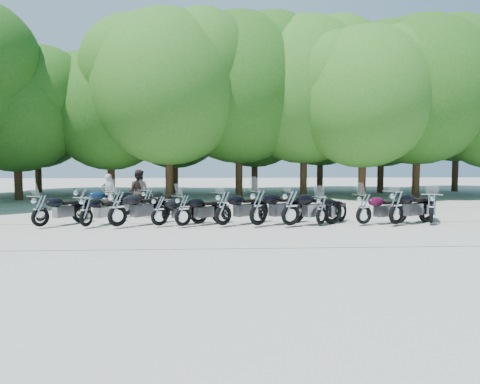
{
  "coord_description": "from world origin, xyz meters",
  "views": [
    {
      "loc": [
        -0.77,
        -13.48,
        2.15
      ],
      "look_at": [
        0.0,
        1.5,
        1.1
      ],
      "focal_mm": 32.0,
      "sensor_mm": 36.0,
      "label": 1
    }
  ],
  "objects_px": {
    "motorcycle_12": "(82,201)",
    "motorcycle_13": "(115,202)",
    "motorcycle_4": "(183,209)",
    "motorcycle_7": "(291,207)",
    "motorcycle_3": "(159,210)",
    "motorcycle_8": "(321,209)",
    "motorcycle_6": "(258,206)",
    "rider_0": "(108,194)",
    "motorcycle_10": "(396,206)",
    "motorcycle_0": "(40,210)",
    "motorcycle_1": "(86,210)",
    "motorcycle_5": "(223,207)",
    "motorcycle_9": "(364,208)",
    "rider_1": "(138,192)",
    "motorcycle_2": "(117,208)",
    "motorcycle_11": "(431,207)",
    "motorcycle_14": "(148,201)"
  },
  "relations": [
    {
      "from": "motorcycle_11",
      "to": "motorcycle_14",
      "type": "height_order",
      "value": "same"
    },
    {
      "from": "motorcycle_7",
      "to": "motorcycle_10",
      "type": "bearing_deg",
      "value": -114.59
    },
    {
      "from": "motorcycle_1",
      "to": "motorcycle_8",
      "type": "bearing_deg",
      "value": -157.24
    },
    {
      "from": "motorcycle_14",
      "to": "motorcycle_4",
      "type": "bearing_deg",
      "value": 156.44
    },
    {
      "from": "motorcycle_9",
      "to": "rider_0",
      "type": "relative_size",
      "value": 1.32
    },
    {
      "from": "rider_0",
      "to": "motorcycle_8",
      "type": "bearing_deg",
      "value": 129.77
    },
    {
      "from": "motorcycle_9",
      "to": "rider_1",
      "type": "relative_size",
      "value": 1.19
    },
    {
      "from": "motorcycle_6",
      "to": "motorcycle_5",
      "type": "bearing_deg",
      "value": 50.96
    },
    {
      "from": "motorcycle_4",
      "to": "motorcycle_12",
      "type": "bearing_deg",
      "value": 18.45
    },
    {
      "from": "motorcycle_5",
      "to": "motorcycle_13",
      "type": "relative_size",
      "value": 1.09
    },
    {
      "from": "motorcycle_6",
      "to": "rider_0",
      "type": "distance_m",
      "value": 7.28
    },
    {
      "from": "motorcycle_9",
      "to": "motorcycle_11",
      "type": "xyz_separation_m",
      "value": [
        2.37,
        0.09,
        0.0
      ]
    },
    {
      "from": "motorcycle_12",
      "to": "motorcycle_14",
      "type": "relative_size",
      "value": 1.05
    },
    {
      "from": "motorcycle_0",
      "to": "motorcycle_6",
      "type": "height_order",
      "value": "motorcycle_6"
    },
    {
      "from": "motorcycle_3",
      "to": "motorcycle_8",
      "type": "distance_m",
      "value": 5.39
    },
    {
      "from": "motorcycle_1",
      "to": "motorcycle_11",
      "type": "relative_size",
      "value": 0.96
    },
    {
      "from": "rider_0",
      "to": "rider_1",
      "type": "bearing_deg",
      "value": 147.77
    },
    {
      "from": "motorcycle_1",
      "to": "motorcycle_2",
      "type": "bearing_deg",
      "value": -162.73
    },
    {
      "from": "motorcycle_2",
      "to": "motorcycle_3",
      "type": "bearing_deg",
      "value": -128.24
    },
    {
      "from": "motorcycle_9",
      "to": "motorcycle_13",
      "type": "distance_m",
      "value": 9.18
    },
    {
      "from": "motorcycle_12",
      "to": "motorcycle_13",
      "type": "height_order",
      "value": "motorcycle_12"
    },
    {
      "from": "motorcycle_7",
      "to": "motorcycle_12",
      "type": "relative_size",
      "value": 1.06
    },
    {
      "from": "motorcycle_8",
      "to": "rider_0",
      "type": "distance_m",
      "value": 9.02
    },
    {
      "from": "motorcycle_0",
      "to": "motorcycle_8",
      "type": "height_order",
      "value": "motorcycle_0"
    },
    {
      "from": "motorcycle_3",
      "to": "motorcycle_6",
      "type": "bearing_deg",
      "value": -125.07
    },
    {
      "from": "motorcycle_2",
      "to": "motorcycle_5",
      "type": "xyz_separation_m",
      "value": [
        3.42,
        0.08,
        -0.02
      ]
    },
    {
      "from": "motorcycle_5",
      "to": "rider_0",
      "type": "relative_size",
      "value": 1.43
    },
    {
      "from": "motorcycle_1",
      "to": "motorcycle_7",
      "type": "xyz_separation_m",
      "value": [
        6.65,
        -0.16,
        0.1
      ]
    },
    {
      "from": "motorcycle_4",
      "to": "motorcycle_6",
      "type": "xyz_separation_m",
      "value": [
        2.46,
        -0.05,
        0.09
      ]
    },
    {
      "from": "motorcycle_0",
      "to": "motorcycle_4",
      "type": "bearing_deg",
      "value": -147.1
    },
    {
      "from": "motorcycle_12",
      "to": "rider_0",
      "type": "height_order",
      "value": "rider_0"
    },
    {
      "from": "motorcycle_4",
      "to": "motorcycle_7",
      "type": "distance_m",
      "value": 3.53
    },
    {
      "from": "motorcycle_4",
      "to": "rider_0",
      "type": "relative_size",
      "value": 1.3
    },
    {
      "from": "motorcycle_5",
      "to": "motorcycle_12",
      "type": "height_order",
      "value": "motorcycle_5"
    },
    {
      "from": "rider_1",
      "to": "motorcycle_12",
      "type": "bearing_deg",
      "value": 40.88
    },
    {
      "from": "motorcycle_0",
      "to": "motorcycle_1",
      "type": "relative_size",
      "value": 1.04
    },
    {
      "from": "motorcycle_0",
      "to": "motorcycle_4",
      "type": "relative_size",
      "value": 1.02
    },
    {
      "from": "motorcycle_0",
      "to": "motorcycle_11",
      "type": "height_order",
      "value": "motorcycle_11"
    },
    {
      "from": "motorcycle_10",
      "to": "motorcycle_13",
      "type": "bearing_deg",
      "value": 43.31
    },
    {
      "from": "motorcycle_0",
      "to": "motorcycle_1",
      "type": "distance_m",
      "value": 1.48
    },
    {
      "from": "motorcycle_13",
      "to": "motorcycle_12",
      "type": "bearing_deg",
      "value": 31.32
    },
    {
      "from": "motorcycle_11",
      "to": "rider_1",
      "type": "height_order",
      "value": "rider_1"
    },
    {
      "from": "motorcycle_1",
      "to": "rider_1",
      "type": "distance_m",
      "value": 4.07
    },
    {
      "from": "motorcycle_0",
      "to": "motorcycle_5",
      "type": "relative_size",
      "value": 0.92
    },
    {
      "from": "motorcycle_3",
      "to": "rider_1",
      "type": "bearing_deg",
      "value": -12.39
    },
    {
      "from": "motorcycle_6",
      "to": "motorcycle_13",
      "type": "xyz_separation_m",
      "value": [
        -5.25,
        2.61,
        -0.09
      ]
    },
    {
      "from": "motorcycle_7",
      "to": "motorcycle_12",
      "type": "height_order",
      "value": "motorcycle_7"
    },
    {
      "from": "motorcycle_7",
      "to": "rider_0",
      "type": "relative_size",
      "value": 1.48
    },
    {
      "from": "rider_1",
      "to": "motorcycle_8",
      "type": "bearing_deg",
      "value": 160.14
    },
    {
      "from": "motorcycle_0",
      "to": "rider_1",
      "type": "relative_size",
      "value": 1.19
    }
  ]
}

